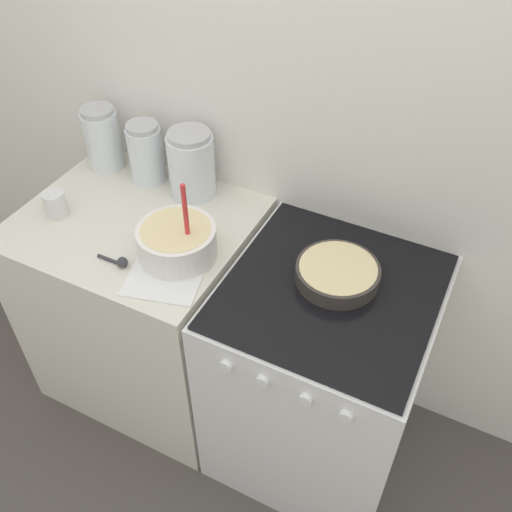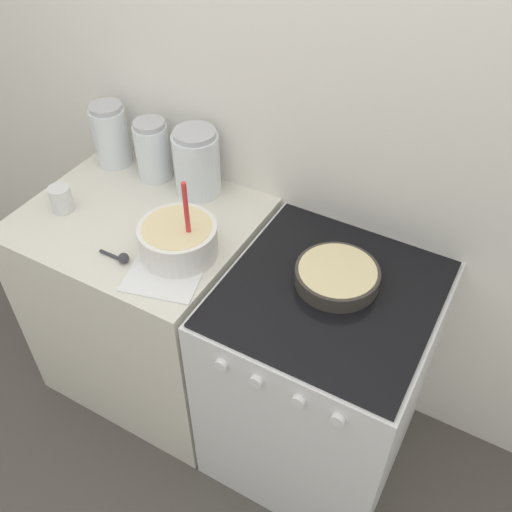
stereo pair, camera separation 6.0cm
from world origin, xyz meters
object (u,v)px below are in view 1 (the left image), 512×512
object	(u,v)px
baking_pan	(338,273)
storage_jar_middle	(146,156)
storage_jar_right	(192,168)
tin_can	(55,204)
stove	(321,374)
mixing_bowl	(177,241)
storage_jar_left	(103,142)

from	to	relation	value
baking_pan	storage_jar_middle	size ratio (longest dim) A/B	1.13
baking_pan	storage_jar_right	size ratio (longest dim) A/B	1.05
storage_jar_right	tin_can	size ratio (longest dim) A/B	2.68
stove	mixing_bowl	distance (m)	0.73
mixing_bowl	storage_jar_right	world-z (taller)	mixing_bowl
baking_pan	storage_jar_left	size ratio (longest dim) A/B	1.07
storage_jar_left	tin_can	size ratio (longest dim) A/B	2.62
tin_can	mixing_bowl	bearing A→B (deg)	1.35
mixing_bowl	baking_pan	distance (m)	0.53
stove	storage_jar_right	size ratio (longest dim) A/B	3.51
storage_jar_middle	tin_can	bearing A→B (deg)	-116.20
storage_jar_right	storage_jar_middle	bearing A→B (deg)	180.00
baking_pan	storage_jar_left	xyz separation A→B (m)	(-1.05, 0.20, 0.08)
mixing_bowl	storage_jar_middle	xyz separation A→B (m)	(-0.34, 0.33, 0.04)
storage_jar_middle	storage_jar_right	xyz separation A→B (m)	(0.20, -0.00, 0.01)
stove	baking_pan	size ratio (longest dim) A/B	3.36
storage_jar_left	storage_jar_right	distance (m)	0.40
baking_pan	tin_can	distance (m)	1.03
storage_jar_middle	tin_can	world-z (taller)	storage_jar_middle
stove	storage_jar_left	size ratio (longest dim) A/B	3.58
storage_jar_left	storage_jar_middle	size ratio (longest dim) A/B	1.06
storage_jar_middle	mixing_bowl	bearing A→B (deg)	-43.75
storage_jar_left	storage_jar_middle	xyz separation A→B (m)	(0.20, 0.00, -0.01)
storage_jar_right	storage_jar_left	bearing A→B (deg)	180.00
mixing_bowl	storage_jar_right	bearing A→B (deg)	113.05
storage_jar_left	storage_jar_right	world-z (taller)	storage_jar_right
tin_can	storage_jar_middle	bearing A→B (deg)	63.80
baking_pan	mixing_bowl	bearing A→B (deg)	-165.75
stove	tin_can	world-z (taller)	tin_can
mixing_bowl	storage_jar_left	xyz separation A→B (m)	(-0.54, 0.33, 0.04)
storage_jar_left	storage_jar_right	bearing A→B (deg)	0.00
stove	storage_jar_left	bearing A→B (deg)	167.05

